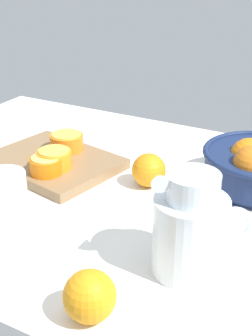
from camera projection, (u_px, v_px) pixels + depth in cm
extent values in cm
cube|color=white|center=(130.00, 198.00, 98.48)|extent=(127.13, 82.54, 3.00)
sphere|color=orange|center=(249.00, 158.00, 98.60)|extent=(8.49, 8.49, 8.49)
cylinder|color=white|center=(190.00, 235.00, 71.95)|extent=(11.51, 11.51, 12.66)
cylinder|color=white|center=(193.00, 187.00, 68.28)|extent=(8.08, 8.08, 4.17)
cone|color=white|center=(159.00, 179.00, 67.22)|extent=(4.00, 4.05, 2.80)
torus|color=white|center=(232.00, 226.00, 71.95)|extent=(6.29, 4.77, 6.77)
cylinder|color=#FBA321|center=(189.00, 246.00, 72.77)|extent=(10.59, 10.59, 8.86)
cylinder|color=white|center=(6.00, 203.00, 82.20)|extent=(7.78, 7.78, 11.30)
cylinder|color=#F19D3F|center=(8.00, 219.00, 83.62)|extent=(6.84, 6.84, 4.79)
cube|color=olive|center=(53.00, 162.00, 107.87)|extent=(31.84, 26.74, 2.27)
cylinder|color=orange|center=(54.00, 160.00, 101.93)|extent=(7.54, 7.54, 3.89)
cylinder|color=#FBBF48|center=(54.00, 151.00, 101.02)|extent=(6.64, 6.64, 0.30)
cylinder|color=orange|center=(67.00, 142.00, 110.73)|extent=(7.83, 7.83, 3.79)
cylinder|color=#FCC647|center=(66.00, 134.00, 109.84)|extent=(6.89, 6.89, 0.30)
cylinder|color=orange|center=(46.00, 166.00, 99.72)|extent=(6.98, 6.98, 3.39)
cylinder|color=#F4B859|center=(45.00, 158.00, 98.91)|extent=(6.14, 6.14, 0.30)
sphere|color=orange|center=(149.00, 170.00, 98.66)|extent=(7.15, 7.15, 7.15)
sphere|color=orange|center=(90.00, 296.00, 63.51)|extent=(7.41, 7.41, 7.41)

